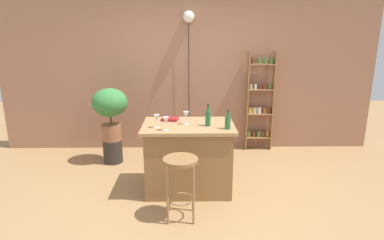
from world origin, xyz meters
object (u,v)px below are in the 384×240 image
Objects in this scene: pendant_globe_light at (189,20)px; bottle_spirits_clear at (208,118)px; spice_shelf at (260,103)px; wine_glass_right at (166,121)px; potted_plant at (110,107)px; bar_stool at (181,173)px; wine_glass_center at (186,115)px; cookbook at (170,119)px; plant_stool at (113,151)px; wine_glass_left at (157,118)px; bottle_sauce_amber at (228,122)px.

bottle_spirits_clear is at bearing -82.00° from pendant_globe_light.
spice_shelf is 2.33m from wine_glass_right.
wine_glass_right is at bearing -130.37° from spice_shelf.
potted_plant is 1.51m from wine_glass_right.
bar_stool is 0.84m from bottle_spirits_clear.
wine_glass_center is 0.30m from cookbook.
potted_plant is 1.20m from cookbook.
bottle_spirits_clear is 0.56m from cookbook.
bar_stool is 4.28× the size of wine_glass_right.
plant_stool is 2.42m from pendant_globe_light.
spice_shelf is 8.12× the size of cookbook.
potted_plant reaches higher than wine_glass_left.
bottle_sauce_amber is at bearing -23.28° from wine_glass_center.
wine_glass_center is at bearing 164.23° from bottle_spirits_clear.
spice_shelf reaches higher than wine_glass_center.
wine_glass_center is 0.07× the size of pendant_globe_light.
spice_shelf is at bearing 50.99° from cookbook.
bottle_sauce_amber is 0.82m from cookbook.
spice_shelf is 2.32m from wine_glass_left.
wine_glass_left reaches higher than plant_stool.
cookbook is (0.95, -0.73, 0.00)m from potted_plant.
spice_shelf is 1.97m from wine_glass_center.
cookbook is (-0.22, 0.19, -0.10)m from wine_glass_center.
bottle_spirits_clear is at bearing 6.94° from wine_glass_left.
wine_glass_right is (-0.51, -0.19, 0.01)m from bottle_spirits_clear.
wine_glass_left is at bearing -52.82° from potted_plant.
wine_glass_left is at bearing -173.06° from bottle_spirits_clear.
spice_shelf is at bearing 45.60° from wine_glass_left.
pendant_globe_light reaches higher than plant_stool.
potted_plant is at bearing 145.26° from bottle_spirits_clear.
bar_stool is 0.78m from wine_glass_left.
wine_glass_right is at bearing -131.84° from wine_glass_center.
wine_glass_center is (0.06, 0.71, 0.47)m from bar_stool.
potted_plant is 4.98× the size of wine_glass_left.
bottle_sauce_amber is at bearing -4.13° from wine_glass_left.
plant_stool is 1.40m from cookbook.
potted_plant is at bearing 151.91° from cookbook.
wine_glass_left reaches higher than bar_stool.
pendant_globe_light is (0.26, 1.34, 1.30)m from cookbook.
wine_glass_left is at bearing 175.87° from bottle_sauce_amber.
bar_stool is at bearing -120.97° from spice_shelf.
spice_shelf is at bearing 49.89° from wine_glass_center.
wine_glass_right is (-1.50, -1.77, 0.17)m from spice_shelf.
bottle_spirits_clear is 0.12× the size of pendant_globe_light.
bottle_sauce_amber is 1.43× the size of wine_glass_right.
bottle_spirits_clear is at bearing 62.46° from bar_stool.
bar_stool is 2.99× the size of bottle_sauce_amber.
pendant_globe_light is (0.04, 1.53, 1.20)m from wine_glass_center.
pendant_globe_light is (1.21, 0.61, 1.30)m from potted_plant.
potted_plant is 1.88m from pendant_globe_light.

